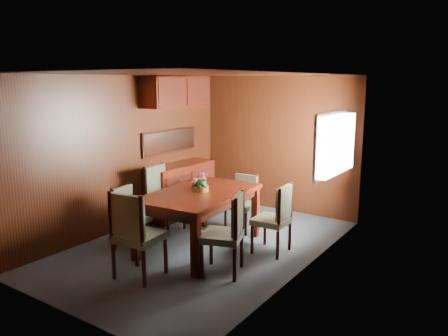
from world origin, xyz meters
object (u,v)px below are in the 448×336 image
Objects in this scene: sideboard at (180,189)px; chair_head at (134,231)px; dining_table at (200,200)px; chair_left_near at (128,214)px; flower_centerpiece at (200,182)px; chair_right_near at (229,229)px.

sideboard is 1.30× the size of chair_head.
sideboard is at bearing 135.39° from dining_table.
chair_left_near is 1.11m from flower_centerpiece.
chair_right_near is (1.65, 0.06, 0.07)m from chair_left_near.
chair_left_near is 1.65m from chair_right_near.
chair_left_near is at bearing 71.70° from chair_right_near.
chair_head is (0.82, -0.68, 0.11)m from chair_left_near.
chair_left_near is (-0.85, -0.53, -0.21)m from dining_table.
flower_centerpiece is (0.01, 1.25, 0.34)m from chair_head.
chair_right_near is 0.94× the size of chair_head.
chair_head is 1.30m from flower_centerpiece.
chair_head is (-0.82, -0.74, 0.04)m from chair_right_near.
sideboard is 0.78× the size of dining_table.
flower_centerpiece is (-0.81, 0.51, 0.37)m from chair_right_near.
chair_right_near is 1.11m from chair_head.
sideboard is 2.56m from chair_right_near.
chair_left_near is 0.87× the size of chair_right_near.
chair_right_near is 4.02× the size of flower_centerpiece.
flower_centerpiece is (1.22, -1.04, 0.49)m from sideboard.
sideboard is 5.56× the size of flower_centerpiece.
flower_centerpiece is at bearing 119.38° from chair_left_near.
dining_table is 2.05× the size of chair_left_near.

